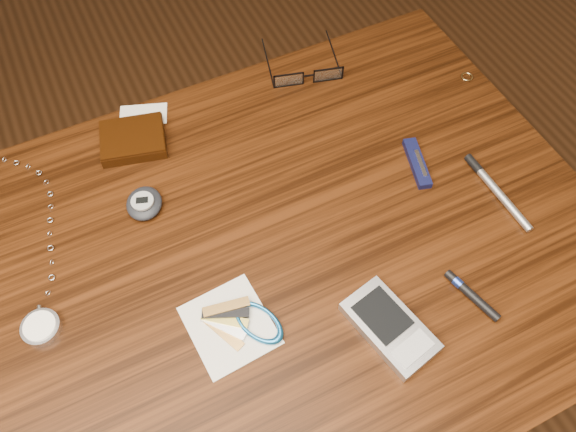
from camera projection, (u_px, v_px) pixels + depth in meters
name	position (u px, v px, depth m)	size (l,w,h in m)	color
ground	(271.00, 396.00, 1.42)	(3.80, 3.80, 0.00)	#472814
desk	(260.00, 288.00, 0.87)	(1.00, 0.70, 0.75)	#361808
wallet_and_card	(133.00, 139.00, 0.88)	(0.13, 0.14, 0.02)	black
eyeglasses	(308.00, 75.00, 0.95)	(0.15, 0.15, 0.03)	black
gold_ring	(467.00, 77.00, 0.97)	(0.02, 0.02, 0.00)	tan
pocket_watch	(40.00, 317.00, 0.73)	(0.12, 0.39, 0.02)	silver
pda_phone	(390.00, 327.00, 0.72)	(0.09, 0.13, 0.02)	#ADADB1
pedometer	(144.00, 203.00, 0.82)	(0.07, 0.07, 0.02)	black
notepad_keys	(243.00, 323.00, 0.73)	(0.13, 0.12, 0.01)	white
pocket_knife	(417.00, 163.00, 0.86)	(0.05, 0.09, 0.01)	#0C0E38
silver_pen	(493.00, 186.00, 0.84)	(0.01, 0.15, 0.01)	#BCBCC1
black_blue_pen	(470.00, 294.00, 0.75)	(0.03, 0.09, 0.01)	black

